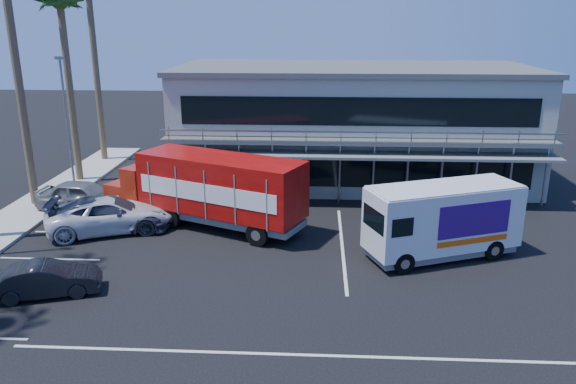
{
  "coord_description": "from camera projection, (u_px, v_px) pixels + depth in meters",
  "views": [
    {
      "loc": [
        0.77,
        -21.44,
        10.23
      ],
      "look_at": [
        -0.6,
        3.96,
        2.3
      ],
      "focal_mm": 35.0,
      "sensor_mm": 36.0,
      "label": 1
    }
  ],
  "objects": [
    {
      "name": "parked_car_d",
      "position": [
        110.0,
        214.0,
        27.94
      ],
      "size": [
        6.17,
        3.36,
        1.69
      ],
      "primitive_type": "imported",
      "rotation": [
        0.0,
        0.0,
        1.75
      ],
      "color": "#343645",
      "rests_on": "ground"
    },
    {
      "name": "white_van",
      "position": [
        443.0,
        220.0,
        24.58
      ],
      "size": [
        7.14,
        4.61,
        3.3
      ],
      "rotation": [
        0.0,
        0.0,
        0.37
      ],
      "color": "silver",
      "rests_on": "ground"
    },
    {
      "name": "parked_car_e",
      "position": [
        84.0,
        196.0,
        30.74
      ],
      "size": [
        5.2,
        2.45,
        1.72
      ],
      "primitive_type": "imported",
      "rotation": [
        0.0,
        0.0,
        1.49
      ],
      "color": "slate",
      "rests_on": "ground"
    },
    {
      "name": "ground",
      "position": [
        297.0,
        273.0,
        23.52
      ],
      "size": [
        120.0,
        120.0,
        0.0
      ],
      "primitive_type": "plane",
      "color": "black",
      "rests_on": "ground"
    },
    {
      "name": "red_truck",
      "position": [
        208.0,
        188.0,
        28.22
      ],
      "size": [
        11.09,
        6.88,
        3.72
      ],
      "rotation": [
        0.0,
        0.0,
        -0.43
      ],
      "color": "#9E1E0C",
      "rests_on": "ground"
    },
    {
      "name": "curb_strip",
      "position": [
        21.0,
        216.0,
        29.99
      ],
      "size": [
        3.0,
        32.0,
        0.16
      ],
      "primitive_type": "cube",
      "color": "#A5A399",
      "rests_on": "ground"
    },
    {
      "name": "light_pole_far",
      "position": [
        67.0,
        118.0,
        33.4
      ],
      "size": [
        0.5,
        0.25,
        8.09
      ],
      "color": "gray",
      "rests_on": "ground"
    },
    {
      "name": "building",
      "position": [
        352.0,
        123.0,
        36.52
      ],
      "size": [
        22.4,
        12.0,
        7.3
      ],
      "color": "#A2A698",
      "rests_on": "ground"
    },
    {
      "name": "parked_car_b",
      "position": [
        47.0,
        280.0,
        21.43
      ],
      "size": [
        4.2,
        2.53,
        1.31
      ],
      "primitive_type": "imported",
      "rotation": [
        0.0,
        0.0,
        1.88
      ],
      "color": "black",
      "rests_on": "ground"
    },
    {
      "name": "palm_e",
      "position": [
        61.0,
        11.0,
        33.52
      ],
      "size": [
        2.8,
        2.8,
        12.25
      ],
      "color": "brown",
      "rests_on": "ground"
    },
    {
      "name": "parked_car_c",
      "position": [
        110.0,
        214.0,
        27.95
      ],
      "size": [
        6.74,
        4.99,
        1.7
      ],
      "primitive_type": "imported",
      "rotation": [
        0.0,
        0.0,
        1.97
      ],
      "color": "white",
      "rests_on": "ground"
    }
  ]
}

